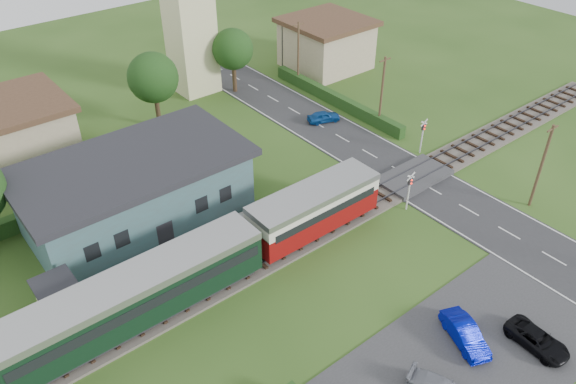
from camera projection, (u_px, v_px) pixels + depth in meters
ground at (341, 241)px, 39.81m from camera, size 120.00×120.00×0.00m
railway_track at (323, 226)px, 41.02m from camera, size 76.00×3.20×0.49m
road at (432, 190)px, 44.90m from camera, size 6.00×70.00×0.05m
car_park at (469, 360)px, 31.40m from camera, size 17.00×9.00×0.08m
crossing_deck at (414, 177)px, 46.05m from camera, size 6.20×3.40×0.45m
platform at (181, 259)px, 37.88m from camera, size 30.00×3.00×0.45m
equipment_hut at (58, 298)px, 32.92m from camera, size 2.30×2.30×2.55m
station_building at (136, 191)px, 40.13m from camera, size 16.00×9.00×5.30m
train at (83, 323)px, 30.80m from camera, size 43.20×2.90×3.40m
house_west at (4, 136)px, 46.42m from camera, size 10.80×8.80×5.50m
house_east at (326, 43)px, 63.64m from camera, size 8.80×8.80×5.50m
hedge_roadside at (336, 99)px, 56.87m from camera, size 0.80×18.00×1.20m
hedge_station at (114, 186)px, 44.18m from camera, size 22.00×0.80×1.30m
tree_b at (153, 78)px, 50.49m from camera, size 4.60×4.60×7.34m
tree_c at (233, 49)px, 57.08m from camera, size 4.20×4.20×6.78m
utility_pole_b at (541, 166)px, 41.14m from camera, size 1.40×0.22×7.00m
utility_pole_c at (382, 92)px, 51.31m from camera, size 1.40×0.22×7.00m
utility_pole_d at (298, 53)px, 58.93m from camera, size 1.40×0.22×7.00m
crossing_signal_near at (410, 186)px, 41.58m from camera, size 0.84×0.28×3.28m
crossing_signal_far at (423, 132)px, 48.30m from camera, size 0.84×0.28×3.28m
streetlamp_east at (282, 41)px, 63.36m from camera, size 0.30×0.30×5.15m
car_on_road at (324, 117)px, 53.86m from camera, size 3.40×2.25×1.08m
car_park_blue at (465, 334)px, 32.07m from camera, size 2.59×3.95×1.23m
car_park_dark at (537, 340)px, 31.85m from camera, size 1.87×3.75×1.02m
pedestrian_near at (275, 209)px, 40.52m from camera, size 0.82×0.68×1.93m
pedestrian_far at (114, 280)px, 34.86m from camera, size 0.75×0.88×1.57m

